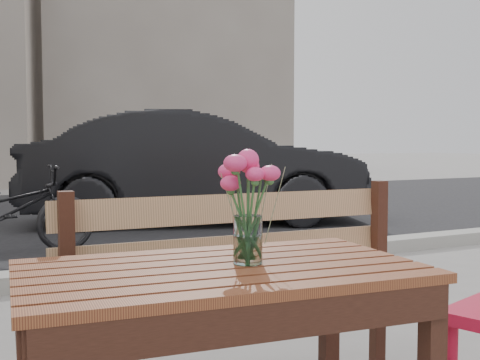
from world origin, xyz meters
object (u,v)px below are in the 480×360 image
(main_table, at_px, (221,305))
(parked_car, at_px, (197,168))
(bicycle, at_px, (6,211))
(main_vase, at_px, (248,193))

(main_table, relative_size, parked_car, 0.27)
(main_table, relative_size, bicycle, 0.75)
(main_table, bearing_deg, parked_car, 73.36)
(main_table, xyz_separation_m, parked_car, (2.26, 5.58, 0.13))
(main_vase, relative_size, bicycle, 0.21)
(main_vase, bearing_deg, parked_car, 68.70)
(parked_car, bearing_deg, main_table, 176.89)
(main_table, distance_m, main_vase, 0.33)
(main_vase, distance_m, bicycle, 4.31)
(parked_car, distance_m, bicycle, 2.77)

